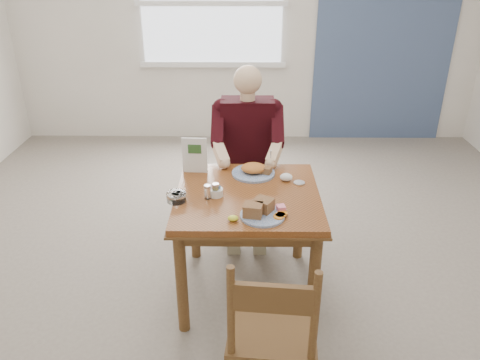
{
  "coord_description": "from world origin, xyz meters",
  "views": [
    {
      "loc": [
        -0.02,
        -2.6,
        2.11
      ],
      "look_at": [
        -0.05,
        0.0,
        0.84
      ],
      "focal_mm": 35.0,
      "sensor_mm": 36.0,
      "label": 1
    }
  ],
  "objects_px": {
    "table": "(248,209)",
    "chair_near": "(272,333)",
    "chair_far": "(247,177)",
    "far_plate": "(254,170)",
    "diner": "(247,143)",
    "near_plate": "(261,211)"
  },
  "relations": [
    {
      "from": "chair_near",
      "to": "diner",
      "type": "xyz_separation_m",
      "value": [
        -0.11,
        1.63,
        0.33
      ]
    },
    {
      "from": "table",
      "to": "chair_far",
      "type": "distance_m",
      "value": 0.81
    },
    {
      "from": "chair_far",
      "to": "table",
      "type": "bearing_deg",
      "value": -90.0
    },
    {
      "from": "table",
      "to": "near_plate",
      "type": "height_order",
      "value": "near_plate"
    },
    {
      "from": "table",
      "to": "chair_near",
      "type": "bearing_deg",
      "value": -82.92
    },
    {
      "from": "far_plate",
      "to": "table",
      "type": "bearing_deg",
      "value": -99.51
    },
    {
      "from": "table",
      "to": "chair_near",
      "type": "relative_size",
      "value": 0.97
    },
    {
      "from": "chair_near",
      "to": "far_plate",
      "type": "relative_size",
      "value": 2.5
    },
    {
      "from": "table",
      "to": "far_plate",
      "type": "bearing_deg",
      "value": 80.49
    },
    {
      "from": "table",
      "to": "chair_far",
      "type": "bearing_deg",
      "value": 90.0
    },
    {
      "from": "chair_near",
      "to": "diner",
      "type": "distance_m",
      "value": 1.67
    },
    {
      "from": "chair_near",
      "to": "diner",
      "type": "relative_size",
      "value": 0.69
    },
    {
      "from": "near_plate",
      "to": "far_plate",
      "type": "bearing_deg",
      "value": 93.06
    },
    {
      "from": "near_plate",
      "to": "chair_near",
      "type": "bearing_deg",
      "value": -86.56
    },
    {
      "from": "chair_near",
      "to": "far_plate",
      "type": "bearing_deg",
      "value": 93.26
    },
    {
      "from": "diner",
      "to": "near_plate",
      "type": "height_order",
      "value": "diner"
    },
    {
      "from": "diner",
      "to": "far_plate",
      "type": "distance_m",
      "value": 0.43
    },
    {
      "from": "chair_near",
      "to": "far_plate",
      "type": "distance_m",
      "value": 1.24
    },
    {
      "from": "chair_near",
      "to": "table",
      "type": "bearing_deg",
      "value": 97.08
    },
    {
      "from": "table",
      "to": "diner",
      "type": "height_order",
      "value": "diner"
    },
    {
      "from": "diner",
      "to": "near_plate",
      "type": "bearing_deg",
      "value": -85.6
    },
    {
      "from": "table",
      "to": "far_plate",
      "type": "distance_m",
      "value": 0.31
    }
  ]
}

